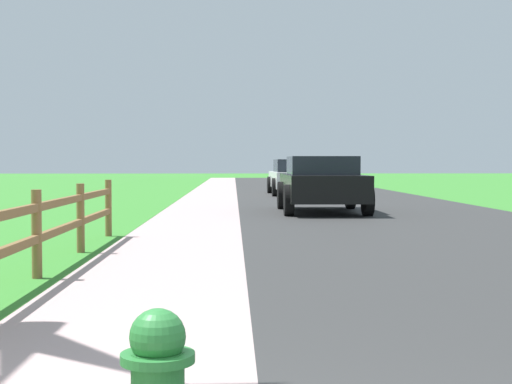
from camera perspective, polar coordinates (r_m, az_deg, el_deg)
ground_plane at (r=27.22m, az=-1.43°, el=-0.42°), size 120.00×120.00×0.00m
road_asphalt at (r=29.44m, az=5.38°, el=-0.22°), size 7.00×66.00×0.01m
curb_concrete at (r=29.36m, az=-7.32°, el=-0.24°), size 6.00×66.00×0.01m
grass_verge at (r=29.54m, az=-10.21°, el=-0.23°), size 5.00×66.00×0.00m
rail_fence at (r=7.38m, az=-18.59°, el=-3.29°), size 0.11×11.83×0.97m
parked_suv_black at (r=19.23m, az=5.01°, el=0.67°), size 2.11×4.35×1.42m
parked_car_white at (r=29.67m, az=2.99°, el=1.18°), size 2.07×4.82×1.39m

